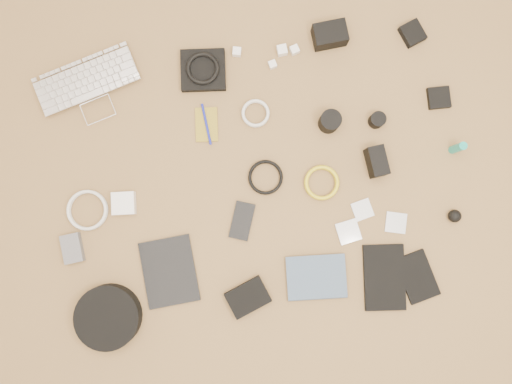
{
  "coord_description": "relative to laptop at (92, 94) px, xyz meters",
  "views": [
    {
      "loc": [
        -0.02,
        -0.13,
        1.75
      ],
      "look_at": [
        -0.0,
        -0.03,
        0.02
      ],
      "focal_mm": 35.0,
      "sensor_mm": 36.0,
      "label": 1
    }
  ],
  "objects": [
    {
      "name": "cable_black",
      "position": [
        0.56,
        -0.38,
        -0.01
      ],
      "size": [
        0.13,
        0.13,
        0.01
      ],
      "primitive_type": "torus",
      "rotation": [
        0.0,
        0.0,
        0.03
      ],
      "color": "black",
      "rests_on": "ground"
    },
    {
      "name": "charger_c",
      "position": [
        0.73,
        0.05,
        -0.0
      ],
      "size": [
        0.04,
        0.04,
        0.03
      ],
      "primitive_type": "cube",
      "rotation": [
        0.0,
        0.0,
        0.28
      ],
      "color": "white",
      "rests_on": "ground"
    },
    {
      "name": "cable_yellow",
      "position": [
        0.76,
        -0.43,
        -0.01
      ],
      "size": [
        0.15,
        0.15,
        0.01
      ],
      "primitive_type": "torus",
      "rotation": [
        0.0,
        0.0,
        -0.31
      ],
      "color": "gold",
      "rests_on": "ground"
    },
    {
      "name": "lens_cleaner",
      "position": [
        1.23,
        -0.38,
        0.03
      ],
      "size": [
        0.03,
        0.03,
        0.1
      ],
      "primitive_type": "cylinder",
      "rotation": [
        0.0,
        0.0,
        -0.07
      ],
      "color": "teal",
      "rests_on": "ground"
    },
    {
      "name": "flash",
      "position": [
        0.95,
        -0.38,
        0.02
      ],
      "size": [
        0.07,
        0.11,
        0.08
      ],
      "primitive_type": "cube",
      "rotation": [
        0.0,
        0.0,
        0.09
      ],
      "color": "black",
      "rests_on": "ground"
    },
    {
      "name": "charger_b",
      "position": [
        0.69,
        0.06,
        0.0
      ],
      "size": [
        0.04,
        0.04,
        0.03
      ],
      "primitive_type": "cube",
      "rotation": [
        0.0,
        0.0,
        0.07
      ],
      "color": "white",
      "rests_on": "ground"
    },
    {
      "name": "lens_b",
      "position": [
        0.98,
        -0.24,
        0.01
      ],
      "size": [
        0.07,
        0.07,
        0.05
      ],
      "primitive_type": "cylinder",
      "rotation": [
        0.0,
        0.0,
        -0.31
      ],
      "color": "black",
      "rests_on": "ground"
    },
    {
      "name": "power_brick",
      "position": [
        0.06,
        -0.4,
        0.0
      ],
      "size": [
        0.09,
        0.09,
        0.03
      ],
      "primitive_type": "cube",
      "rotation": [
        0.0,
        0.0,
        -0.09
      ],
      "color": "white",
      "rests_on": "ground"
    },
    {
      "name": "notebook_black_b",
      "position": [
        1.04,
        -0.8,
        -0.01
      ],
      "size": [
        0.14,
        0.19,
        0.01
      ],
      "primitive_type": "cube",
      "rotation": [
        0.0,
        0.0,
        0.22
      ],
      "color": "black",
      "rests_on": "ground"
    },
    {
      "name": "tablet",
      "position": [
        0.19,
        -0.66,
        -0.01
      ],
      "size": [
        0.19,
        0.24,
        0.01
      ],
      "primitive_type": "cube",
      "rotation": [
        0.0,
        0.0,
        0.05
      ],
      "color": "black",
      "rests_on": "ground"
    },
    {
      "name": "notebook_black_a",
      "position": [
        0.92,
        -0.78,
        -0.01
      ],
      "size": [
        0.17,
        0.24,
        0.02
      ],
      "primitive_type": "cube",
      "rotation": [
        0.0,
        0.0,
        -0.11
      ],
      "color": "black",
      "rests_on": "ground"
    },
    {
      "name": "filter_case_mid",
      "position": [
        0.88,
        -0.54,
        -0.01
      ],
      "size": [
        0.08,
        0.08,
        0.01
      ],
      "primitive_type": "cube",
      "rotation": [
        0.0,
        0.0,
        0.2
      ],
      "color": "silver",
      "rests_on": "ground"
    },
    {
      "name": "headphones",
      "position": [
        0.4,
        0.03,
        0.02
      ],
      "size": [
        0.13,
        0.13,
        0.01
      ],
      "primitive_type": "torus",
      "rotation": [
        0.0,
        0.0,
        -0.12
      ],
      "color": "black",
      "rests_on": "headphone_pouch"
    },
    {
      "name": "card_reader",
      "position": [
        1.21,
        -0.19,
        -0.0
      ],
      "size": [
        0.08,
        0.08,
        0.02
      ],
      "primitive_type": "cube",
      "rotation": [
        0.0,
        0.0,
        -0.04
      ],
      "color": "black",
      "rests_on": "ground"
    },
    {
      "name": "lens_a",
      "position": [
        0.81,
        -0.22,
        0.02
      ],
      "size": [
        0.09,
        0.09,
        0.08
      ],
      "primitive_type": "cylinder",
      "rotation": [
        0.0,
        0.0,
        0.3
      ],
      "color": "black",
      "rests_on": "ground"
    },
    {
      "name": "phone",
      "position": [
        0.46,
        -0.52,
        -0.01
      ],
      "size": [
        0.11,
        0.15,
        0.01
      ],
      "primitive_type": "cube",
      "rotation": [
        0.0,
        0.0,
        -0.37
      ],
      "color": "black",
      "rests_on": "ground"
    },
    {
      "name": "filter_case_left",
      "position": [
        0.82,
        -0.61,
        -0.01
      ],
      "size": [
        0.09,
        0.09,
        0.01
      ],
      "primitive_type": "cube",
      "rotation": [
        0.0,
        0.0,
        0.15
      ],
      "color": "silver",
      "rests_on": "ground"
    },
    {
      "name": "laptop",
      "position": [
        0.0,
        0.0,
        0.0
      ],
      "size": [
        0.41,
        0.33,
        0.03
      ],
      "primitive_type": "imported",
      "rotation": [
        0.0,
        0.0,
        0.25
      ],
      "color": "silver",
      "rests_on": "ground"
    },
    {
      "name": "room_shell",
      "position": [
        0.53,
        -0.39,
        1.24
      ],
      "size": [
        4.04,
        4.04,
        2.58
      ],
      "color": "olive",
      "rests_on": "ground"
    },
    {
      "name": "lens_pouch",
      "position": [
        1.15,
        0.05,
        -0.0
      ],
      "size": [
        0.09,
        0.1,
        0.03
      ],
      "primitive_type": "cube",
      "rotation": [
        0.0,
        0.0,
        0.35
      ],
      "color": "black",
      "rests_on": "ground"
    },
    {
      "name": "pen_blue",
      "position": [
        0.38,
        -0.16,
        -0.0
      ],
      "size": [
        0.02,
        0.15,
        0.01
      ],
      "primitive_type": "cylinder",
      "rotation": [
        1.57,
        0.0,
        0.08
      ],
      "color": "#13199B",
      "rests_on": "notebook_olive"
    },
    {
      "name": "dslr_camera",
      "position": [
        0.86,
        0.08,
        0.02
      ],
      "size": [
        0.12,
        0.09,
        0.07
      ],
      "primitive_type": "cube",
      "rotation": [
        0.0,
        0.0,
        0.06
      ],
      "color": "black",
      "rests_on": "ground"
    },
    {
      "name": "headphone_pouch",
      "position": [
        0.4,
        0.03,
        -0.0
      ],
      "size": [
        0.17,
        0.16,
        0.03
      ],
      "primitive_type": "cube",
      "rotation": [
        0.0,
        0.0,
        -0.11
      ],
      "color": "black",
      "rests_on": "ground"
    },
    {
      "name": "air_blower",
      "position": [
        1.19,
        -0.61,
        0.01
      ],
      "size": [
        0.05,
        0.05,
        0.05
      ],
      "primitive_type": "sphere",
      "rotation": [
        0.0,
        0.0,
        0.12
      ],
      "color": "black",
      "rests_on": "ground"
    },
    {
      "name": "charger_a",
      "position": [
        0.53,
        0.08,
        -0.0
      ],
      "size": [
        0.04,
        0.04,
        0.03
      ],
      "primitive_type": "cube",
      "rotation": [
        0.0,
        0.0,
        -0.25
      ],
      "color": "white",
      "rests_on": "ground"
    },
    {
      "name": "headphone_case",
      "position": [
        -0.04,
        -0.78,
        0.02
      ],
      "size": [
        0.24,
        0.24,
        0.06
      ],
      "primitive_type": "cylinder",
      "rotation": [
        0.0,
        0.0,
        0.08
      ],
      "color": "black",
      "rests_on": "ground"
    },
    {
      "name": "charger_d",
      "position": [
        0.65,
        0.01,
        -0.0
      ],
      "size": [
        0.03,
        0.03,
        0.02
      ],
      "primitive_type": "cube",
      "rotation": [
        0.0,
        0.0,
        0.24
      ],
      "color": "white",
      "rests_on": "ground"
    },
    {
      "name": "filter_case_right",
      "position": [
        0.99,
        -0.6,
        -0.01
      ],
      "size": [
        0.09,
        0.09,
        0.01
      ],
      "primitive_type": "cube",
      "rotation": [
        0.0,
        0.0,
        -0.27
      ],
      "color": "silver",
      "rests_on": "ground"
    },
    {
      "name": "notebook_olive",
      "position": [
        0.38,
        -0.16,
        -0.01
      ],
      "size": [
        0.09,
        0.13,
        0.01
      ],
      "primitive_type": "cube",
      "rotation": [
        0.0,
        0.0,
        -0.11
      ],
      "color": "olive",
      "rests_on": "ground"
    },
    {
      "name": "cable_white_a",
      "position": [
        0.56,
        -0.15,
        -0.01
      ],
      "size": [
        0.13,
        0.13,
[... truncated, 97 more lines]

